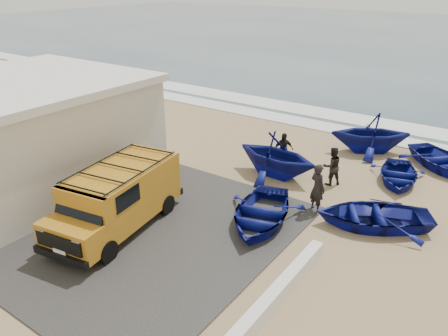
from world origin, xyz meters
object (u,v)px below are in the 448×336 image
Objects in this scene: boat_mid_right at (398,175)px; fisherman_back at (283,150)px; fisherman_middle at (332,166)px; building at (19,133)px; parapet at (270,303)px; boat_far_left at (371,133)px; boat_far_right at (443,160)px; boat_near_left at (260,213)px; fisherman_front at (317,188)px; van at (118,196)px; boat_near_right at (373,215)px; boat_mid_left at (276,155)px.

boat_mid_right is 2.00× the size of fisherman_back.
fisherman_back is at bearing -59.31° from fisherman_middle.
building is 15.94m from boat_mid_right.
boat_far_left reaches higher than parapet.
boat_far_right is at bearing 48.96° from boat_mid_right.
boat_near_left is at bearing -131.54° from boat_mid_right.
fisherman_middle is at bearing 63.60° from boat_near_left.
fisherman_back is (-2.97, 2.94, -0.13)m from fisherman_front.
van reaches higher than fisherman_middle.
boat_near_left is (-2.49, 3.69, 0.14)m from parapet.
boat_near_right is 6.79m from boat_far_right.
boat_mid_right is at bearing 44.30° from van.
boat_mid_left reaches higher than boat_near_right.
fisherman_front is (-2.08, -0.16, 0.54)m from boat_near_right.
boat_far_left is at bearing 130.83° from boat_far_right.
building is 1.71× the size of van.
boat_near_left is 6.96m from boat_mid_right.
van is 12.94m from boat_far_left.
boat_near_left is at bearing 31.29° from fisherman_middle.
van is at bearing -152.70° from fisherman_back.
boat_mid_left is at bearing 173.80° from boat_far_right.
boat_near_right is at bearing 16.83° from boat_near_left.
boat_far_right is (1.26, 2.62, 0.07)m from boat_mid_right.
boat_mid_left is at bearing 95.39° from boat_near_left.
boat_mid_left is 5.70m from boat_far_left.
building is 2.37× the size of boat_near_left.
parapet is at bearing -37.37° from boat_near_right.
boat_far_right is (4.32, 8.86, -0.01)m from boat_near_left.
boat_near_left is 1.01× the size of boat_near_right.
boat_far_right is (5.84, 5.01, -0.59)m from boat_mid_left.
boat_mid_right is 2.95m from fisherman_middle.
van is at bearing -158.06° from boat_near_left.
boat_far_left is 3.45m from boat_far_right.
building is at bearing 174.87° from fisherman_back.
building is 10.51m from boat_near_left.
boat_mid_right is 1.72× the size of fisherman_front.
parapet is 8.31m from fisherman_middle.
boat_near_right is (3.31, 2.15, -0.00)m from boat_near_left.
building reaches higher than fisherman_middle.
fisherman_middle is (-3.52, -4.44, 0.42)m from boat_far_right.
boat_far_left is 0.97× the size of boat_far_right.
boat_near_right is at bearing -11.90° from boat_far_left.
parapet is at bearing -146.81° from boat_mid_left.
fisherman_middle is (10.81, 7.11, -1.34)m from building.
boat_near_right is 3.42m from fisherman_middle.
boat_far_right is at bearing -88.82° from fisherman_front.
building is 1.57× the size of parapet.
boat_far_left reaches higher than fisherman_middle.
boat_near_right is 1.21× the size of boat_mid_right.
parapet is 1.59× the size of boat_far_left.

